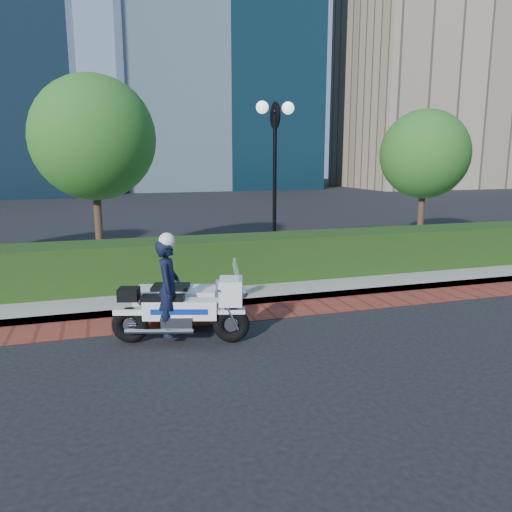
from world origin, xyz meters
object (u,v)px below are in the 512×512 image
object	(u,v)px
tree_b	(93,138)
police_motorcycle	(177,300)
lamppost	(275,157)
tree_c	(425,154)

from	to	relation	value
tree_b	police_motorcycle	size ratio (longest dim) A/B	2.25
lamppost	police_motorcycle	distance (m)	6.07
tree_b	lamppost	bearing A→B (deg)	-16.11
lamppost	police_motorcycle	bearing A→B (deg)	-126.02
tree_b	tree_c	xyz separation A→B (m)	(10.00, -0.00, -0.39)
police_motorcycle	tree_c	bearing A→B (deg)	50.18
police_motorcycle	lamppost	bearing A→B (deg)	70.63
lamppost	tree_b	bearing A→B (deg)	163.89
lamppost	tree_b	size ratio (longest dim) A/B	0.86
lamppost	police_motorcycle	xyz separation A→B (m)	(-3.29, -4.53, -2.34)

